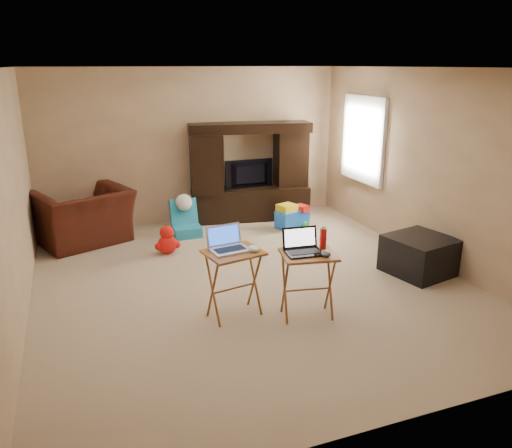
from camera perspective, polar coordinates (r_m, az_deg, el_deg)
name	(u,v)px	position (r m, az deg, el deg)	size (l,w,h in m)	color
floor	(250,281)	(6.14, -0.66, -6.59)	(5.50, 5.50, 0.00)	tan
ceiling	(249,68)	(5.59, -0.75, 17.44)	(5.50, 5.50, 0.00)	silver
wall_back	(193,146)	(8.33, -7.20, 8.80)	(5.00, 5.00, 0.00)	tan
wall_front	(392,270)	(3.40, 15.30, -5.11)	(5.00, 5.00, 0.00)	tan
wall_left	(10,202)	(5.45, -26.29, 2.29)	(5.50, 5.50, 0.00)	tan
wall_right	(429,167)	(6.97, 19.13, 6.20)	(5.50, 5.50, 0.00)	tan
window_pane	(364,139)	(8.17, 12.25, 9.43)	(1.20, 1.20, 0.00)	white
window_frame	(363,140)	(8.16, 12.13, 9.42)	(0.06, 1.14, 1.34)	white
entertainment_center	(250,172)	(8.38, -0.71, 5.97)	(1.99, 0.50, 1.63)	black
television	(251,174)	(8.35, -0.61, 5.68)	(0.83, 0.11, 0.48)	black
recliner	(83,217)	(7.74, -19.14, 0.81)	(1.24, 1.09, 0.81)	#40170D
child_rocker	(186,218)	(7.72, -7.98, 0.63)	(0.42, 0.48, 0.56)	teal
plush_toy	(167,239)	(7.06, -10.13, -1.75)	(0.37, 0.31, 0.41)	red
push_toy	(292,215)	(8.08, 4.16, 0.99)	(0.54, 0.39, 0.41)	blue
ottoman	(420,255)	(6.64, 18.19, -3.39)	(0.73, 0.73, 0.47)	black
tray_table_left	(234,284)	(5.21, -2.52, -6.87)	(0.56, 0.45, 0.72)	#A05926
tray_table_right	(308,285)	(5.22, 5.91, -7.00)	(0.54, 0.43, 0.71)	brown
laptop_left	(230,240)	(5.04, -3.03, -1.81)	(0.38, 0.31, 0.24)	silver
laptop_right	(305,242)	(5.04, 5.57, -2.10)	(0.37, 0.30, 0.24)	black
mouse_left	(254,249)	(5.05, -0.29, -2.84)	(0.09, 0.15, 0.06)	white
mouse_right	(326,253)	(5.03, 7.98, -3.34)	(0.09, 0.14, 0.06)	#434448
water_bottle	(323,239)	(5.20, 7.66, -1.69)	(0.07, 0.07, 0.22)	red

